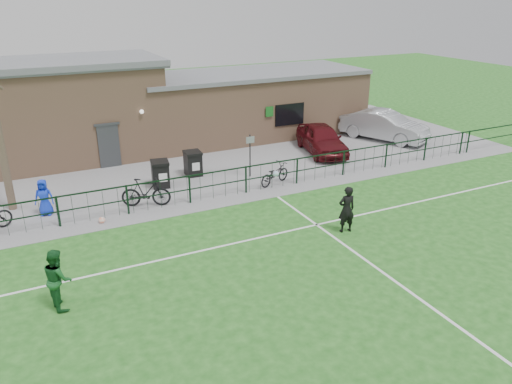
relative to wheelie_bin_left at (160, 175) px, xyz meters
name	(u,v)px	position (x,y,z in m)	size (l,w,h in m)	color
ground	(333,293)	(2.05, -10.32, -0.56)	(90.00, 90.00, 0.00)	#1D591A
paving_strip	(183,160)	(2.05, 3.18, -0.55)	(34.00, 13.00, 0.02)	gray
pitch_line_touch	(226,198)	(2.05, -2.52, -0.56)	(28.00, 0.10, 0.01)	white
pitch_line_mid	(268,236)	(2.05, -6.32, -0.56)	(28.00, 0.10, 0.01)	white
pitch_line_perp	(388,276)	(4.05, -10.32, -0.56)	(0.10, 16.00, 0.01)	white
perimeter_fence	(224,183)	(2.05, -2.32, 0.04)	(28.00, 0.10, 1.20)	black
wheelie_bin_left	(160,175)	(0.00, 0.00, 0.00)	(0.71, 0.81, 1.08)	black
wheelie_bin_right	(193,164)	(1.77, 0.76, -0.01)	(0.70, 0.80, 1.06)	black
sign_post	(250,156)	(4.07, -0.59, 0.46)	(0.06, 0.06, 2.00)	black
car_maroon	(322,139)	(9.06, 1.10, 0.21)	(1.78, 4.41, 1.50)	#4F0E13
car_silver	(384,126)	(13.66, 1.63, 0.29)	(1.75, 5.03, 1.66)	#A3A6AA
bicycle_d	(146,192)	(-1.12, -1.88, 0.04)	(0.55, 1.95, 1.17)	black
bicycle_e	(275,174)	(4.61, -1.96, -0.07)	(0.62, 1.78, 0.94)	black
spectator_child	(44,197)	(-4.80, -1.00, 0.18)	(0.70, 0.46, 1.43)	#1634D2
goalkeeper_kick	(345,208)	(4.65, -7.15, 0.31)	(1.69, 3.32, 1.72)	black
outfield_player	(58,279)	(-4.97, -7.58, 0.30)	(0.84, 0.65, 1.72)	#175323
ball_ground	(102,220)	(-3.02, -2.69, -0.44)	(0.24, 0.24, 0.24)	white
clubhouse	(147,107)	(1.17, 6.18, 1.66)	(24.25, 5.40, 4.96)	tan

